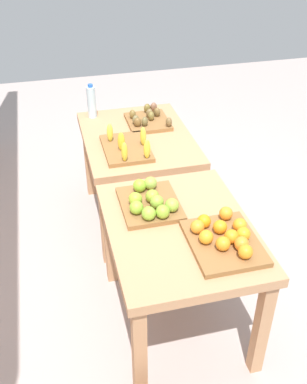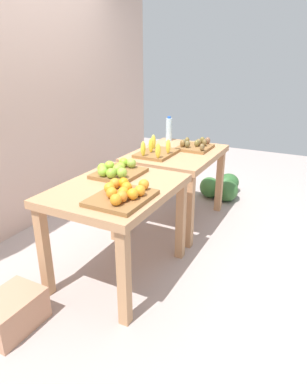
% 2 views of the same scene
% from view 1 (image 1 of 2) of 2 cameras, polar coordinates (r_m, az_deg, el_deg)
% --- Properties ---
extents(ground_plane, '(8.00, 8.00, 0.00)m').
position_cam_1_polar(ground_plane, '(3.47, 0.20, -8.56)').
color(ground_plane, '#AC9C97').
extents(display_table_left, '(1.04, 0.80, 0.77)m').
position_cam_1_polar(display_table_left, '(2.63, 3.21, -6.18)').
color(display_table_left, tan).
rests_on(display_table_left, ground_plane).
extents(display_table_right, '(1.04, 0.80, 0.77)m').
position_cam_1_polar(display_table_right, '(3.53, -2.01, 5.41)').
color(display_table_right, tan).
rests_on(display_table_right, ground_plane).
extents(orange_bin, '(0.44, 0.36, 0.11)m').
position_cam_1_polar(orange_bin, '(2.44, 8.84, -5.63)').
color(orange_bin, olive).
rests_on(orange_bin, display_table_left).
extents(apple_bin, '(0.42, 0.34, 0.11)m').
position_cam_1_polar(apple_bin, '(2.66, -0.43, -1.25)').
color(apple_bin, olive).
rests_on(apple_bin, display_table_left).
extents(banana_crate, '(0.44, 0.32, 0.17)m').
position_cam_1_polar(banana_crate, '(3.24, -3.34, 5.66)').
color(banana_crate, olive).
rests_on(banana_crate, display_table_right).
extents(kiwi_bin, '(0.37, 0.32, 0.10)m').
position_cam_1_polar(kiwi_bin, '(3.64, -0.71, 9.04)').
color(kiwi_bin, olive).
rests_on(kiwi_bin, display_table_right).
extents(water_bottle, '(0.07, 0.07, 0.28)m').
position_cam_1_polar(water_bottle, '(3.75, -7.75, 11.11)').
color(water_bottle, silver).
rests_on(water_bottle, display_table_right).
extents(watermelon_pile, '(0.65, 0.56, 0.25)m').
position_cam_1_polar(watermelon_pile, '(4.59, -1.13, 5.23)').
color(watermelon_pile, '#316430').
rests_on(watermelon_pile, ground_plane).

